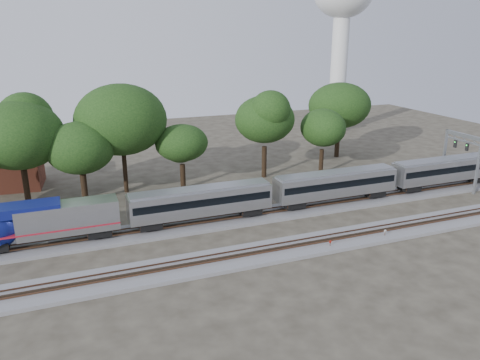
{
  "coord_description": "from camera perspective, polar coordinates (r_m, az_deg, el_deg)",
  "views": [
    {
      "loc": [
        -20.76,
        -45.01,
        22.65
      ],
      "look_at": [
        -1.38,
        5.0,
        5.59
      ],
      "focal_mm": 35.0,
      "sensor_mm": 36.0,
      "label": 1
    }
  ],
  "objects": [
    {
      "name": "switch_stand_red",
      "position": [
        52.17,
        10.94,
        -7.62
      ],
      "size": [
        0.33,
        0.11,
        1.05
      ],
      "rotation": [
        0.0,
        0.0,
        0.24
      ],
      "color": "#512D19",
      "rests_on": "ground"
    },
    {
      "name": "tree_3",
      "position": [
        68.61,
        -14.3,
        7.12
      ],
      "size": [
        10.93,
        10.93,
        15.41
      ],
      "color": "black",
      "rests_on": "ground"
    },
    {
      "name": "tree_4",
      "position": [
        69.21,
        -7.14,
        4.49
      ],
      "size": [
        7.2,
        7.2,
        10.15
      ],
      "color": "black",
      "rests_on": "ground"
    },
    {
      "name": "switch_stand_white",
      "position": [
        56.2,
        17.26,
        -6.18
      ],
      "size": [
        0.35,
        0.08,
        1.1
      ],
      "rotation": [
        0.0,
        0.0,
        0.13
      ],
      "color": "#512D19",
      "rests_on": "ground"
    },
    {
      "name": "tree_5",
      "position": [
        74.19,
        3.05,
        7.39
      ],
      "size": [
        9.63,
        9.63,
        13.58
      ],
      "color": "black",
      "rests_on": "ground"
    },
    {
      "name": "track_near",
      "position": [
        51.15,
        5.15,
        -8.45
      ],
      "size": [
        160.0,
        5.0,
        0.73
      ],
      "color": "slate",
      "rests_on": "ground"
    },
    {
      "name": "switch_lever",
      "position": [
        52.16,
        10.96,
        -8.25
      ],
      "size": [
        0.57,
        0.44,
        0.3
      ],
      "primitive_type": "cube",
      "rotation": [
        0.0,
        0.0,
        -0.32
      ],
      "color": "#512D19",
      "rests_on": "ground"
    },
    {
      "name": "tree_2",
      "position": [
        66.19,
        -18.92,
        3.7
      ],
      "size": [
        7.92,
        7.92,
        11.17
      ],
      "color": "black",
      "rests_on": "ground"
    },
    {
      "name": "train",
      "position": [
        75.74,
        23.78,
        1.25
      ],
      "size": [
        128.21,
        3.12,
        4.6
      ],
      "color": "#ACAFB3",
      "rests_on": "ground"
    },
    {
      "name": "tree_7",
      "position": [
        88.76,
        12.05,
        8.87
      ],
      "size": [
        9.85,
        9.85,
        13.89
      ],
      "color": "black",
      "rests_on": "ground"
    },
    {
      "name": "ground",
      "position": [
        54.49,
        3.28,
        -6.94
      ],
      "size": [
        160.0,
        160.0,
        0.0
      ],
      "primitive_type": "plane",
      "color": "#383328",
      "rests_on": "ground"
    },
    {
      "name": "water_tower",
      "position": [
        111.7,
        12.36,
        19.49
      ],
      "size": [
        13.15,
        13.15,
        36.4
      ],
      "color": "silver",
      "rests_on": "ground"
    },
    {
      "name": "track_far",
      "position": [
        59.47,
        0.9,
        -4.53
      ],
      "size": [
        160.0,
        5.0,
        0.73
      ],
      "color": "slate",
      "rests_on": "ground"
    },
    {
      "name": "brick_building",
      "position": [
        78.79,
        -26.62,
        0.89
      ],
      "size": [
        10.84,
        8.15,
        4.9
      ],
      "rotation": [
        0.0,
        0.0,
        -0.1
      ],
      "color": "brown",
      "rests_on": "ground"
    },
    {
      "name": "tree_6",
      "position": [
        77.11,
        10.09,
        6.29
      ],
      "size": [
        7.96,
        7.96,
        11.23
      ],
      "color": "black",
      "rests_on": "ground"
    },
    {
      "name": "signal_gantry",
      "position": [
        76.91,
        25.44,
        3.48
      ],
      "size": [
        0.58,
        6.86,
        8.34
      ],
      "color": "gray",
      "rests_on": "ground"
    },
    {
      "name": "tree_1",
      "position": [
        67.95,
        -25.36,
        4.96
      ],
      "size": [
        9.87,
        9.87,
        13.91
      ],
      "color": "black",
      "rests_on": "ground"
    }
  ]
}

